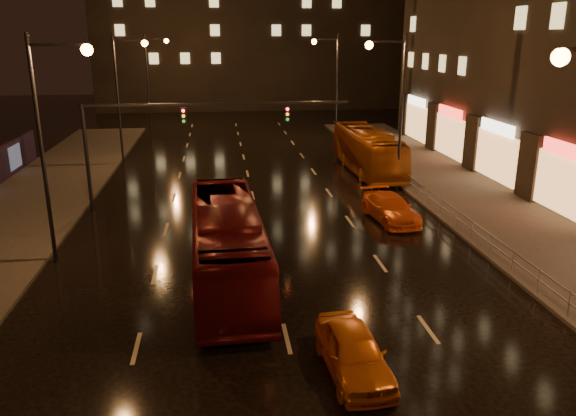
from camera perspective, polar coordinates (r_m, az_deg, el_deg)
The scene contains 8 objects.
ground at distance 34.31m, azimuth -3.39°, elevation 0.39°, with size 140.00×140.00×0.00m, color black.
sidewalk_right at distance 33.32m, azimuth 21.09°, elevation -1.14°, with size 7.00×70.00×0.15m, color #38332D.
traffic_signal at distance 33.33m, azimuth -12.33°, elevation 7.89°, with size 15.31×0.32×6.20m.
railing_right at distance 34.34m, azimuth 14.06°, elevation 1.47°, with size 0.05×56.00×1.00m.
bus_red at distance 23.34m, azimuth -6.19°, elevation -3.62°, with size 2.74×11.72×3.26m, color #5A0C0F.
bus_curb at distance 42.58m, azimuth 8.10°, elevation 5.79°, with size 2.70×11.56×3.22m, color #A24C10.
taxi_near at distance 17.59m, azimuth 6.67°, elevation -14.31°, with size 1.70×4.23×1.44m, color orange.
taxi_far at distance 31.56m, azimuth 10.37°, elevation -0.01°, with size 2.00×4.91×1.43m, color orange.
Camera 1 is at (-2.06, -12.79, 9.86)m, focal length 35.00 mm.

